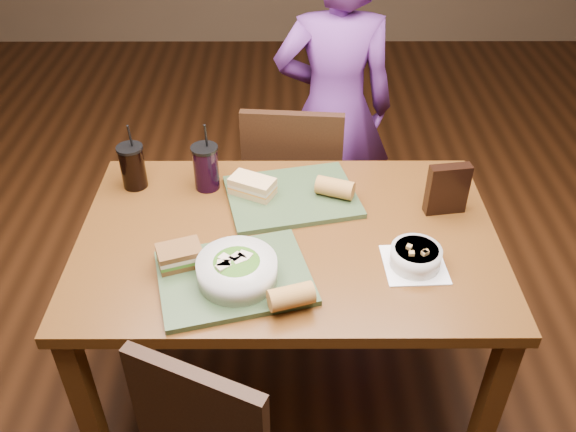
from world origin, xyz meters
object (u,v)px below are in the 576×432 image
at_px(tray_near, 234,278).
at_px(cup_cola, 133,166).
at_px(diner, 334,110).
at_px(sandwich_near, 180,256).
at_px(tray_far, 292,196).
at_px(dining_table, 288,256).
at_px(chip_bag, 447,189).
at_px(chair_far, 291,188).
at_px(cup_berry, 206,167).
at_px(baguette_near, 291,296).
at_px(soup_bowl, 416,256).
at_px(salad_bowl, 237,269).
at_px(sandwich_far, 252,186).
at_px(baguette_far, 335,188).

relative_size(tray_near, cup_cola, 1.75).
xyz_separation_m(diner, sandwich_near, (-0.51, -1.05, 0.09)).
bearing_deg(tray_far, dining_table, -94.17).
height_order(tray_far, chip_bag, chip_bag).
distance_m(dining_table, chair_far, 0.64).
bearing_deg(diner, tray_far, 74.33).
bearing_deg(chair_far, cup_berry, -129.30).
bearing_deg(dining_table, sandwich_near, -153.30).
distance_m(dining_table, cup_berry, 0.41).
xyz_separation_m(baguette_near, chip_bag, (0.50, 0.44, 0.04)).
bearing_deg(soup_bowl, salad_bowl, -171.53).
xyz_separation_m(sandwich_far, baguette_near, (0.13, -0.52, 0.00)).
height_order(tray_near, sandwich_near, sandwich_near).
distance_m(salad_bowl, baguette_far, 0.50).
bearing_deg(baguette_near, sandwich_far, 103.63).
bearing_deg(sandwich_far, diner, 65.55).
bearing_deg(cup_berry, chip_bag, -10.13).
height_order(dining_table, diner, diner).
distance_m(tray_far, soup_bowl, 0.49).
bearing_deg(soup_bowl, cup_cola, 155.22).
xyz_separation_m(salad_bowl, chip_bag, (0.65, 0.34, 0.03)).
height_order(tray_far, sandwich_far, sandwich_far).
distance_m(salad_bowl, cup_cola, 0.62).
xyz_separation_m(chair_far, sandwich_near, (-0.33, -0.77, 0.30)).
bearing_deg(soup_bowl, baguette_near, -153.94).
height_order(baguette_near, chip_bag, chip_bag).
bearing_deg(soup_bowl, chip_bag, 62.26).
xyz_separation_m(salad_bowl, cup_berry, (-0.13, 0.48, 0.03)).
relative_size(diner, cup_berry, 5.78).
xyz_separation_m(chair_far, chip_bag, (0.49, -0.50, 0.34)).
height_order(sandwich_near, chip_bag, chip_bag).
bearing_deg(dining_table, cup_berry, 136.87).
bearing_deg(chip_bag, tray_far, 163.34).
relative_size(dining_table, sandwich_near, 8.95).
distance_m(tray_far, salad_bowl, 0.44).
xyz_separation_m(chair_far, sandwich_far, (-0.13, -0.42, 0.30)).
distance_m(diner, cup_berry, 0.81).
distance_m(diner, sandwich_far, 0.78).
xyz_separation_m(diner, salad_bowl, (-0.34, -1.12, 0.09)).
relative_size(dining_table, baguette_far, 10.46).
bearing_deg(tray_far, tray_near, -112.84).
xyz_separation_m(baguette_near, cup_berry, (-0.28, 0.58, 0.03)).
xyz_separation_m(salad_bowl, baguette_near, (0.15, -0.10, -0.01)).
bearing_deg(chip_bag, soup_bowl, -126.44).
height_order(chair_far, cup_cola, cup_cola).
bearing_deg(chip_bag, baguette_far, 161.29).
xyz_separation_m(dining_table, diner, (0.20, 0.90, 0.05)).
relative_size(tray_near, tray_far, 1.00).
distance_m(sandwich_far, cup_cola, 0.41).
xyz_separation_m(sandwich_near, chip_bag, (0.82, 0.27, 0.04)).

